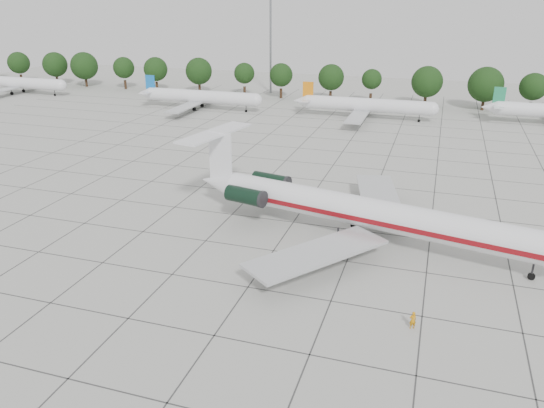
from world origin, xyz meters
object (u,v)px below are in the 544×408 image
Objects in this scene: main_airliner at (354,209)px; bg_airliner_c at (366,105)px; ground_crew at (413,320)px; bg_airliner_b at (201,97)px; floodlight_mast at (271,39)px; bg_airliner_a at (19,83)px.

main_airliner is 1.51× the size of bg_airliner_c.
main_airliner is at bearing -87.22° from ground_crew.
bg_airliner_c is at bearing 2.79° from bg_airliner_b.
ground_crew is at bearing -66.07° from floodlight_mast.
ground_crew is 79.15m from bg_airliner_c.
main_airliner is 120.87m from bg_airliner_a.
ground_crew is 136.02m from bg_airliner_a.
bg_airliner_c is at bearing -39.18° from floodlight_mast.
floodlight_mast is at bearing 19.11° from bg_airliner_a.
main_airliner reaches higher than ground_crew.
bg_airliner_c is at bearing -102.31° from ground_crew.
main_airliner is 62.45m from bg_airliner_c.
ground_crew is 0.06× the size of bg_airliner_a.
main_airliner is at bearing -52.30° from bg_airliner_b.
bg_airliner_c reaches higher than ground_crew.
main_airliner is at bearing -31.89° from bg_airliner_a.
ground_crew is 112.44m from floodlight_mast.
ground_crew is at bearing -54.43° from bg_airliner_b.
floodlight_mast is (-29.95, 24.41, 11.37)m from bg_airliner_c.
bg_airliner_c is (38.85, 1.89, 0.00)m from bg_airliner_b.
floodlight_mast is (-45.27, 102.04, 13.48)m from ground_crew.
bg_airliner_a is at bearing -59.25° from ground_crew.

